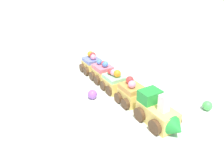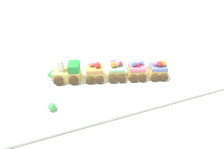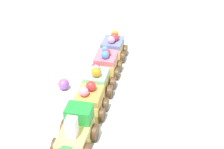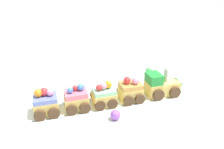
{
  "view_description": "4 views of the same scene",
  "coord_description": "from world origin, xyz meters",
  "px_view_note": "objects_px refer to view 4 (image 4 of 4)",
  "views": [
    {
      "loc": [
        0.35,
        -0.4,
        0.33
      ],
      "look_at": [
        -0.02,
        -0.03,
        0.08
      ],
      "focal_mm": 35.0,
      "sensor_mm": 36.0,
      "label": 1
    },
    {
      "loc": [
        0.14,
        0.47,
        0.42
      ],
      "look_at": [
        -0.02,
        0.01,
        0.03
      ],
      "focal_mm": 28.0,
      "sensor_mm": 36.0,
      "label": 2
    },
    {
      "loc": [
        0.65,
        -0.0,
        0.51
      ],
      "look_at": [
        -0.04,
        0.03,
        0.05
      ],
      "focal_mm": 60.0,
      "sensor_mm": 36.0,
      "label": 3
    },
    {
      "loc": [
        -0.29,
        -0.45,
        0.34
      ],
      "look_at": [
        0.01,
        0.04,
        0.08
      ],
      "focal_mm": 35.0,
      "sensor_mm": 36.0,
      "label": 4
    }
  ],
  "objects_px": {
    "cake_car_strawberry": "(76,100)",
    "gumball_green": "(149,71)",
    "cake_train_locomotive": "(164,86)",
    "cake_car_mint": "(103,95)",
    "cake_car_caramel": "(130,91)",
    "gumball_purple": "(115,115)",
    "cake_car_blueberry": "(46,104)"
  },
  "relations": [
    {
      "from": "cake_car_mint",
      "to": "gumball_purple",
      "type": "bearing_deg",
      "value": -83.31
    },
    {
      "from": "cake_car_strawberry",
      "to": "gumball_green",
      "type": "distance_m",
      "value": 0.31
    },
    {
      "from": "cake_train_locomotive",
      "to": "cake_car_blueberry",
      "type": "relative_size",
      "value": 1.55
    },
    {
      "from": "cake_car_strawberry",
      "to": "cake_train_locomotive",
      "type": "bearing_deg",
      "value": -0.01
    },
    {
      "from": "cake_train_locomotive",
      "to": "cake_car_caramel",
      "type": "height_order",
      "value": "cake_train_locomotive"
    },
    {
      "from": "gumball_purple",
      "to": "gumball_green",
      "type": "bearing_deg",
      "value": 33.33
    },
    {
      "from": "cake_car_strawberry",
      "to": "gumball_green",
      "type": "bearing_deg",
      "value": 26.79
    },
    {
      "from": "cake_car_caramel",
      "to": "cake_car_blueberry",
      "type": "xyz_separation_m",
      "value": [
        -0.22,
        0.06,
        0.0
      ]
    },
    {
      "from": "cake_car_strawberry",
      "to": "gumball_green",
      "type": "relative_size",
      "value": 3.36
    },
    {
      "from": "cake_car_mint",
      "to": "cake_car_strawberry",
      "type": "xyz_separation_m",
      "value": [
        -0.07,
        0.02,
        -0.0
      ]
    },
    {
      "from": "gumball_purple",
      "to": "cake_car_blueberry",
      "type": "bearing_deg",
      "value": 138.91
    },
    {
      "from": "cake_car_caramel",
      "to": "gumball_purple",
      "type": "relative_size",
      "value": 3.2
    },
    {
      "from": "cake_car_strawberry",
      "to": "cake_car_blueberry",
      "type": "xyz_separation_m",
      "value": [
        -0.08,
        0.02,
        0.0
      ]
    },
    {
      "from": "cake_car_strawberry",
      "to": "cake_car_blueberry",
      "type": "bearing_deg",
      "value": 179.77
    },
    {
      "from": "cake_car_caramel",
      "to": "gumball_green",
      "type": "distance_m",
      "value": 0.19
    },
    {
      "from": "cake_train_locomotive",
      "to": "cake_car_caramel",
      "type": "distance_m",
      "value": 0.11
    },
    {
      "from": "cake_car_strawberry",
      "to": "gumball_purple",
      "type": "xyz_separation_m",
      "value": [
        0.06,
        -0.1,
        -0.01
      ]
    },
    {
      "from": "cake_car_caramel",
      "to": "cake_car_blueberry",
      "type": "relative_size",
      "value": 1.0
    },
    {
      "from": "gumball_purple",
      "to": "cake_car_strawberry",
      "type": "bearing_deg",
      "value": 121.57
    },
    {
      "from": "cake_car_mint",
      "to": "cake_car_blueberry",
      "type": "xyz_separation_m",
      "value": [
        -0.15,
        0.04,
        0.0
      ]
    },
    {
      "from": "cake_train_locomotive",
      "to": "gumball_purple",
      "type": "height_order",
      "value": "cake_train_locomotive"
    },
    {
      "from": "cake_car_mint",
      "to": "cake_car_strawberry",
      "type": "distance_m",
      "value": 0.07
    },
    {
      "from": "cake_car_blueberry",
      "to": "gumball_purple",
      "type": "xyz_separation_m",
      "value": [
        0.13,
        -0.12,
        -0.01
      ]
    },
    {
      "from": "cake_car_mint",
      "to": "cake_car_blueberry",
      "type": "bearing_deg",
      "value": 179.65
    },
    {
      "from": "cake_car_caramel",
      "to": "cake_car_blueberry",
      "type": "distance_m",
      "value": 0.23
    },
    {
      "from": "cake_car_caramel",
      "to": "gumball_green",
      "type": "bearing_deg",
      "value": 48.06
    },
    {
      "from": "cake_train_locomotive",
      "to": "cake_car_mint",
      "type": "height_order",
      "value": "cake_train_locomotive"
    },
    {
      "from": "gumball_purple",
      "to": "cake_car_mint",
      "type": "bearing_deg",
      "value": 81.84
    },
    {
      "from": "gumball_purple",
      "to": "cake_car_caramel",
      "type": "bearing_deg",
      "value": 33.54
    },
    {
      "from": "cake_car_blueberry",
      "to": "gumball_purple",
      "type": "relative_size",
      "value": 3.2
    },
    {
      "from": "gumball_green",
      "to": "cake_car_strawberry",
      "type": "bearing_deg",
      "value": -168.05
    },
    {
      "from": "cake_train_locomotive",
      "to": "cake_car_strawberry",
      "type": "relative_size",
      "value": 1.55
    }
  ]
}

